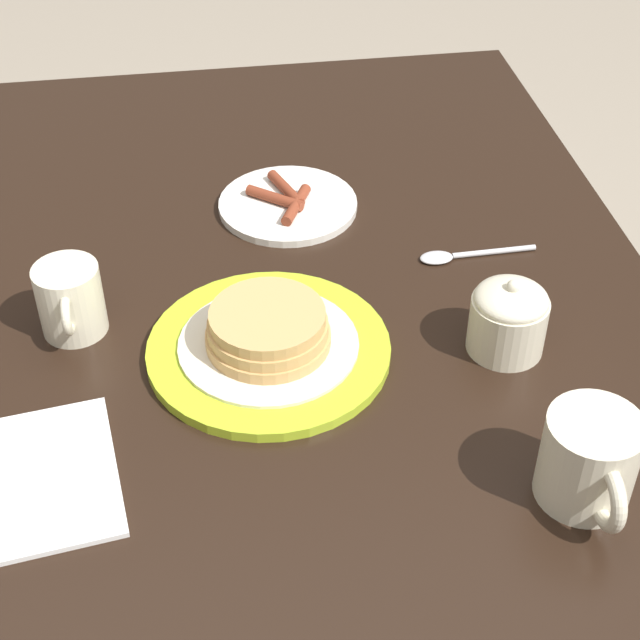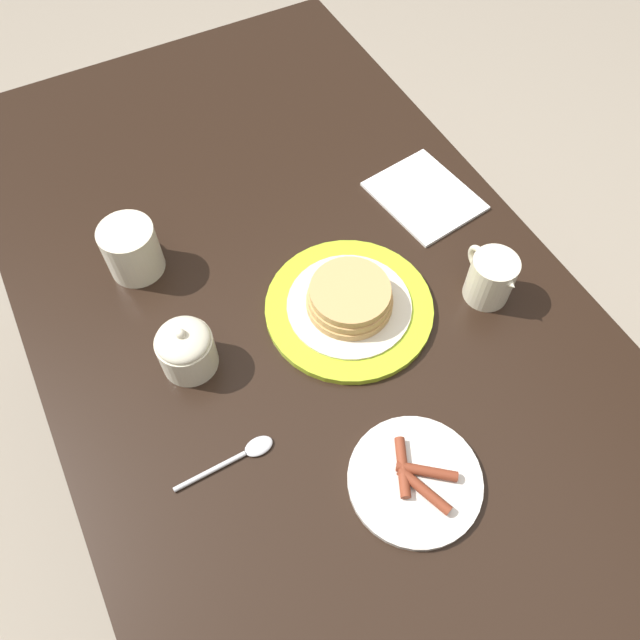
% 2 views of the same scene
% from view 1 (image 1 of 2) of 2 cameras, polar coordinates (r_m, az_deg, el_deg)
% --- Properties ---
extents(dining_table, '(1.48, 0.82, 0.77)m').
position_cam_1_polar(dining_table, '(1.12, 0.34, -7.82)').
color(dining_table, black).
rests_on(dining_table, ground_plane).
extents(pancake_plate, '(0.26, 0.26, 0.06)m').
position_cam_1_polar(pancake_plate, '(1.04, -3.02, -1.19)').
color(pancake_plate, '#AAC628').
rests_on(pancake_plate, dining_table).
extents(side_plate_bacon, '(0.18, 0.18, 0.02)m').
position_cam_1_polar(side_plate_bacon, '(1.28, -1.92, 6.77)').
color(side_plate_bacon, silver).
rests_on(side_plate_bacon, dining_table).
extents(coffee_mug, '(0.12, 0.09, 0.09)m').
position_cam_1_polar(coffee_mug, '(0.91, 15.44, -7.89)').
color(coffee_mug, beige).
rests_on(coffee_mug, dining_table).
extents(creamer_pitcher, '(0.11, 0.07, 0.09)m').
position_cam_1_polar(creamer_pitcher, '(1.09, -14.34, 1.27)').
color(creamer_pitcher, beige).
rests_on(creamer_pitcher, dining_table).
extents(sugar_bowl, '(0.08, 0.08, 0.09)m').
position_cam_1_polar(sugar_bowl, '(1.05, 10.91, 0.15)').
color(sugar_bowl, beige).
rests_on(sugar_bowl, dining_table).
extents(napkin, '(0.20, 0.17, 0.01)m').
position_cam_1_polar(napkin, '(0.96, -16.16, -8.90)').
color(napkin, white).
rests_on(napkin, dining_table).
extents(spoon, '(0.03, 0.15, 0.01)m').
position_cam_1_polar(spoon, '(1.20, 8.00, 3.74)').
color(spoon, silver).
rests_on(spoon, dining_table).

